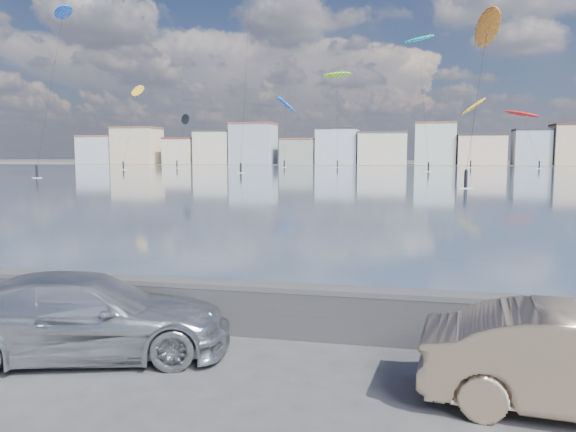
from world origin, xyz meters
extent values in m
plane|color=#333335|center=(0.00, 0.00, 0.00)|extent=(700.00, 700.00, 0.00)
cube|color=#303D56|center=(0.00, 91.50, 0.01)|extent=(500.00, 177.00, 0.00)
cube|color=#4C473D|center=(0.00, 200.00, 0.01)|extent=(500.00, 60.00, 0.00)
cube|color=#28282B|center=(0.00, 2.70, 0.45)|extent=(400.00, 0.35, 0.90)
cylinder|color=#28282B|center=(0.00, 2.70, 0.90)|extent=(400.00, 0.36, 0.36)
cube|color=#B2B7C6|center=(-112.00, 186.00, 5.00)|extent=(14.00, 11.00, 10.00)
cube|color=brown|center=(-112.00, 186.00, 10.30)|extent=(14.28, 11.22, 0.60)
cube|color=beige|center=(-96.50, 186.00, 6.50)|extent=(16.00, 12.00, 13.00)
cube|color=brown|center=(-96.50, 186.00, 13.30)|extent=(16.32, 12.24, 0.60)
cube|color=beige|center=(-79.00, 186.00, 4.50)|extent=(11.00, 10.00, 9.00)
cube|color=brown|center=(-79.00, 186.00, 9.30)|extent=(11.22, 10.20, 0.60)
cube|color=beige|center=(-66.00, 186.00, 5.75)|extent=(13.00, 11.00, 11.50)
cube|color=#383330|center=(-66.00, 186.00, 11.80)|extent=(13.26, 11.22, 0.60)
cube|color=#9EA8B7|center=(-51.50, 186.00, 7.00)|extent=(15.00, 12.00, 14.00)
cube|color=brown|center=(-51.50, 186.00, 14.30)|extent=(15.30, 12.24, 0.60)
cube|color=gray|center=(-35.00, 186.00, 4.25)|extent=(12.00, 10.00, 8.50)
cube|color=brown|center=(-35.00, 186.00, 8.80)|extent=(12.24, 10.20, 0.60)
cube|color=#B2B7C6|center=(-21.50, 186.00, 6.00)|extent=(14.00, 11.00, 12.00)
cube|color=#2D2D33|center=(-21.50, 186.00, 12.30)|extent=(14.28, 11.22, 0.60)
cube|color=beige|center=(-6.00, 186.00, 5.25)|extent=(16.00, 13.00, 10.50)
cube|color=#4C423D|center=(-6.00, 186.00, 10.80)|extent=(16.32, 13.26, 0.60)
cube|color=#B7C6BC|center=(11.00, 186.00, 6.75)|extent=(13.00, 10.00, 13.50)
cube|color=brown|center=(11.00, 186.00, 13.80)|extent=(13.26, 10.20, 0.60)
cube|color=beige|center=(25.50, 186.00, 4.75)|extent=(15.00, 12.00, 9.50)
cube|color=#383330|center=(25.50, 186.00, 9.80)|extent=(15.30, 12.24, 0.60)
cube|color=#9EA8B7|center=(41.00, 186.00, 5.50)|extent=(11.00, 9.00, 11.00)
cube|color=#2D2D33|center=(41.00, 186.00, 11.30)|extent=(11.22, 9.18, 0.60)
cube|color=#CCB293|center=(54.00, 186.00, 6.25)|extent=(14.00, 11.00, 12.50)
imported|color=#B4B6BB|center=(-1.91, 0.98, 0.72)|extent=(5.33, 3.44, 1.44)
ellipsoid|color=blue|center=(-31.21, 148.03, 17.43)|extent=(6.35, 8.47, 5.52)
cube|color=white|center=(-29.68, 139.19, 0.05)|extent=(1.40, 0.42, 0.08)
cylinder|color=black|center=(-29.68, 139.19, 0.95)|extent=(0.36, 0.36, 1.70)
sphere|color=black|center=(-29.68, 139.19, 1.85)|extent=(0.28, 0.28, 0.28)
cylinder|color=black|center=(-30.44, 143.61, 9.37)|extent=(1.56, 8.87, 16.15)
ellipsoid|color=#8CD826|center=(-17.09, 149.82, 25.36)|extent=(8.51, 3.73, 2.38)
cube|color=white|center=(-15.72, 141.67, 0.05)|extent=(1.40, 0.42, 0.08)
cylinder|color=black|center=(-15.72, 141.67, 0.95)|extent=(0.36, 0.36, 1.70)
sphere|color=black|center=(-15.72, 141.67, 1.85)|extent=(0.28, 0.28, 0.28)
cylinder|color=black|center=(-16.40, 145.74, 13.33)|extent=(1.40, 8.18, 24.07)
cube|color=white|center=(-27.80, 93.84, 0.05)|extent=(1.40, 0.42, 0.08)
cylinder|color=black|center=(-27.80, 93.84, 0.95)|extent=(0.36, 0.36, 1.70)
sphere|color=black|center=(-27.80, 93.84, 1.85)|extent=(0.28, 0.28, 0.28)
cylinder|color=black|center=(-28.02, 98.28, 18.64)|extent=(0.46, 8.91, 34.68)
ellipsoid|color=orange|center=(11.53, 60.90, 17.66)|extent=(3.26, 9.23, 4.39)
cube|color=white|center=(9.02, 52.64, 0.05)|extent=(1.40, 0.42, 0.08)
cylinder|color=black|center=(9.02, 52.64, 0.95)|extent=(0.36, 0.36, 1.70)
sphere|color=black|center=(9.02, 52.64, 1.85)|extent=(0.28, 0.28, 0.28)
cylinder|color=black|center=(10.28, 56.77, 9.48)|extent=(2.54, 8.29, 16.37)
ellipsoid|color=#19BFBF|center=(4.42, 120.52, 28.35)|extent=(7.77, 6.20, 1.75)
cube|color=white|center=(6.92, 109.89, 0.05)|extent=(1.40, 0.42, 0.08)
cylinder|color=black|center=(6.92, 109.89, 0.95)|extent=(0.36, 0.36, 1.70)
sphere|color=black|center=(6.92, 109.89, 1.85)|extent=(0.28, 0.28, 0.28)
cylinder|color=black|center=(5.67, 115.20, 14.82)|extent=(2.53, 10.66, 27.06)
ellipsoid|color=#BF8C19|center=(19.72, 154.25, 16.49)|extent=(7.88, 6.17, 6.44)
cube|color=white|center=(18.74, 147.02, 0.05)|extent=(1.40, 0.42, 0.08)
cylinder|color=black|center=(18.74, 147.02, 0.95)|extent=(0.36, 0.36, 1.70)
sphere|color=black|center=(18.74, 147.02, 1.85)|extent=(0.28, 0.28, 0.28)
cylinder|color=black|center=(19.23, 150.64, 8.89)|extent=(1.02, 7.26, 15.20)
ellipsoid|color=black|center=(-59.08, 142.70, 13.33)|extent=(5.55, 8.27, 3.27)
cube|color=white|center=(-55.45, 127.83, 0.05)|extent=(1.40, 0.42, 0.08)
cylinder|color=black|center=(-55.45, 127.83, 0.95)|extent=(0.36, 0.36, 1.70)
sphere|color=black|center=(-55.45, 127.83, 1.85)|extent=(0.28, 0.28, 0.28)
cylinder|color=black|center=(-57.27, 135.27, 7.32)|extent=(3.66, 14.89, 12.06)
ellipsoid|color=blue|center=(-52.32, 76.63, 26.47)|extent=(8.52, 10.09, 1.87)
cube|color=white|center=(-50.80, 65.97, 0.05)|extent=(1.40, 0.42, 0.08)
cylinder|color=black|center=(-50.80, 65.97, 0.95)|extent=(0.36, 0.36, 1.70)
sphere|color=black|center=(-50.80, 65.97, 1.85)|extent=(0.28, 0.28, 0.28)
cylinder|color=black|center=(-51.56, 71.30, 13.89)|extent=(1.55, 10.69, 25.18)
ellipsoid|color=#BF8C19|center=(-62.24, 120.91, 19.04)|extent=(3.13, 7.93, 4.72)
cube|color=white|center=(-60.94, 110.24, 0.05)|extent=(1.40, 0.42, 0.08)
cylinder|color=black|center=(-60.94, 110.24, 0.95)|extent=(0.36, 0.36, 1.70)
sphere|color=black|center=(-60.94, 110.24, 1.85)|extent=(0.28, 0.28, 0.28)
cylinder|color=black|center=(-61.59, 115.58, 10.17)|extent=(1.33, 10.70, 17.76)
ellipsoid|color=red|center=(31.66, 151.88, 14.12)|extent=(9.26, 3.44, 2.99)
cube|color=white|center=(33.93, 139.26, 0.05)|extent=(1.40, 0.42, 0.08)
cylinder|color=black|center=(33.93, 139.26, 0.95)|extent=(0.36, 0.36, 1.70)
sphere|color=black|center=(33.93, 139.26, 1.85)|extent=(0.28, 0.28, 0.28)
cylinder|color=black|center=(32.79, 145.57, 7.71)|extent=(2.31, 12.65, 12.84)
camera|label=1|loc=(3.52, -7.50, 3.49)|focal=35.00mm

